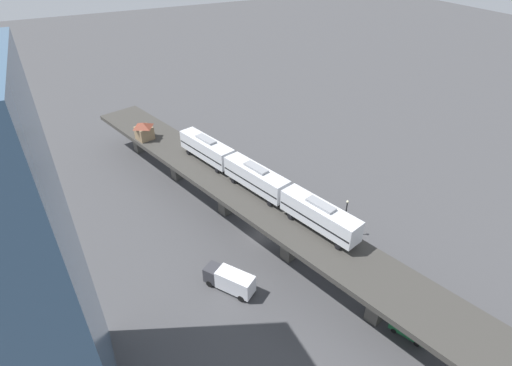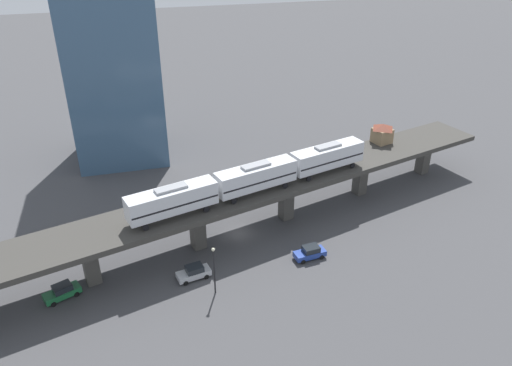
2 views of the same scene
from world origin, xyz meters
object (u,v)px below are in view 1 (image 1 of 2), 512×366
at_px(signal_hut, 144,130).
at_px(street_car_blue, 280,192).
at_px(street_car_silver, 333,246).
at_px(delivery_truck, 230,280).
at_px(street_car_green, 408,329).
at_px(subway_train, 256,177).
at_px(street_lamp, 345,215).

xyz_separation_m(signal_hut, street_car_blue, (-18.94, 19.73, -7.95)).
bearing_deg(street_car_silver, street_car_blue, -89.42).
bearing_deg(delivery_truck, street_car_green, 135.49).
height_order(subway_train, street_car_green, subway_train).
bearing_deg(signal_hut, street_car_blue, 133.82).
bearing_deg(street_lamp, delivery_truck, 5.98).
height_order(subway_train, street_car_silver, subway_train).
relative_size(street_car_green, delivery_truck, 0.66).
bearing_deg(subway_train, street_car_blue, -143.55).
xyz_separation_m(street_car_silver, delivery_truck, (17.08, 0.03, 0.82)).
height_order(street_car_green, delivery_truck, delivery_truck).
bearing_deg(street_car_green, subway_train, -74.60).
xyz_separation_m(subway_train, signal_hut, (11.24, -25.42, -0.74)).
bearing_deg(street_car_silver, signal_hut, -61.98).
xyz_separation_m(street_car_blue, delivery_truck, (16.91, 16.19, 0.82)).
bearing_deg(street_car_silver, subway_train, -53.13).
height_order(subway_train, signal_hut, subway_train).
bearing_deg(street_car_blue, street_car_silver, 90.58).
xyz_separation_m(signal_hut, delivery_truck, (-2.02, 35.92, -7.12)).
relative_size(street_car_blue, delivery_truck, 0.63).
relative_size(street_car_green, street_lamp, 0.68).
bearing_deg(delivery_truck, subway_train, -131.27).
height_order(signal_hut, street_lamp, signal_hut).
height_order(street_car_silver, street_lamp, street_lamp).
height_order(street_car_green, street_lamp, street_lamp).
relative_size(street_car_blue, street_lamp, 0.66).
bearing_deg(street_lamp, street_car_green, 77.68).
xyz_separation_m(street_car_silver, street_car_blue, (0.16, -16.16, 0.00)).
distance_m(signal_hut, street_car_blue, 28.48).
height_order(subway_train, street_car_blue, subway_train).
relative_size(subway_train, street_car_blue, 7.97).
bearing_deg(delivery_truck, street_lamp, -174.02).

